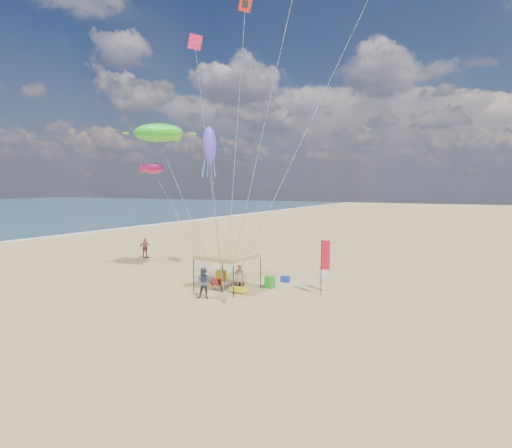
% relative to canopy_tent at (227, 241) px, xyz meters
% --- Properties ---
extents(ground, '(280.00, 280.00, 0.00)m').
position_rel_canopy_tent_xyz_m(ground, '(2.07, -3.34, -2.92)').
color(ground, tan).
rests_on(ground, ground).
extents(canopy_tent, '(5.67, 5.67, 3.51)m').
position_rel_canopy_tent_xyz_m(canopy_tent, '(0.00, 0.00, 0.00)').
color(canopy_tent, black).
rests_on(canopy_tent, ground).
extents(feather_flag, '(0.48, 0.14, 3.22)m').
position_rel_canopy_tent_xyz_m(feather_flag, '(5.62, 0.95, -0.78)').
color(feather_flag, black).
rests_on(feather_flag, ground).
extents(cooler_red, '(0.54, 0.38, 0.38)m').
position_rel_canopy_tent_xyz_m(cooler_red, '(-1.28, 0.71, -2.73)').
color(cooler_red, red).
rests_on(cooler_red, ground).
extents(cooler_blue, '(0.54, 0.38, 0.38)m').
position_rel_canopy_tent_xyz_m(cooler_blue, '(2.16, 3.49, -2.73)').
color(cooler_blue, '#132A9F').
rests_on(cooler_blue, ground).
extents(bag_navy, '(0.69, 0.54, 0.36)m').
position_rel_canopy_tent_xyz_m(bag_navy, '(0.52, 0.37, -2.74)').
color(bag_navy, black).
rests_on(bag_navy, ground).
extents(bag_orange, '(0.54, 0.69, 0.36)m').
position_rel_canopy_tent_xyz_m(bag_orange, '(-2.01, 2.82, -2.74)').
color(bag_orange, orange).
rests_on(bag_orange, ground).
extents(chair_green, '(0.50, 0.50, 0.70)m').
position_rel_canopy_tent_xyz_m(chair_green, '(2.02, 1.53, -2.57)').
color(chair_green, '#1A931D').
rests_on(chair_green, ground).
extents(chair_yellow, '(0.50, 0.50, 0.70)m').
position_rel_canopy_tent_xyz_m(chair_yellow, '(-1.67, 1.88, -2.57)').
color(chair_yellow, gold).
rests_on(chair_yellow, ground).
extents(crate_grey, '(0.34, 0.30, 0.28)m').
position_rel_canopy_tent_xyz_m(crate_grey, '(0.96, -0.43, -2.78)').
color(crate_grey, gray).
rests_on(crate_grey, ground).
extents(beach_cart, '(0.90, 0.50, 0.24)m').
position_rel_canopy_tent_xyz_m(beach_cart, '(0.95, -0.39, -2.72)').
color(beach_cart, yellow).
rests_on(beach_cart, ground).
extents(person_near_a, '(0.67, 0.62, 1.53)m').
position_rel_canopy_tent_xyz_m(person_near_a, '(0.69, 0.16, -2.15)').
color(person_near_a, '#A1715C').
rests_on(person_near_a, ground).
extents(person_near_b, '(1.00, 0.89, 1.72)m').
position_rel_canopy_tent_xyz_m(person_near_b, '(-0.00, -2.42, -2.06)').
color(person_near_b, '#354049').
rests_on(person_near_b, ground).
extents(person_near_c, '(1.14, 0.69, 1.71)m').
position_rel_canopy_tent_xyz_m(person_near_c, '(5.04, 2.39, -2.07)').
color(person_near_c, beige).
rests_on(person_near_c, ground).
extents(person_far_a, '(0.80, 1.09, 1.72)m').
position_rel_canopy_tent_xyz_m(person_far_a, '(-12.26, 6.61, -2.06)').
color(person_far_a, '#A74340').
rests_on(person_far_a, ground).
extents(turtle_kite, '(4.02, 3.60, 1.12)m').
position_rel_canopy_tent_xyz_m(turtle_kite, '(-5.24, 0.25, 6.53)').
color(turtle_kite, '#2CD927').
rests_on(turtle_kite, ground).
extents(fish_kite, '(1.81, 1.30, 0.73)m').
position_rel_canopy_tent_xyz_m(fish_kite, '(-7.01, 1.84, 4.38)').
color(fish_kite, '#CE1D61').
rests_on(fish_kite, ground).
extents(squid_kite, '(1.24, 1.24, 2.47)m').
position_rel_canopy_tent_xyz_m(squid_kite, '(-3.12, 2.85, 5.87)').
color(squid_kite, '#523BCC').
rests_on(squid_kite, ground).
extents(stunt_kite_pink, '(1.04, 1.32, 1.11)m').
position_rel_canopy_tent_xyz_m(stunt_kite_pink, '(-9.14, 9.83, 15.27)').
color(stunt_kite_pink, '#FF2255').
rests_on(stunt_kite_pink, ground).
extents(stunt_kite_red, '(0.94, 1.16, 0.97)m').
position_rel_canopy_tent_xyz_m(stunt_kite_red, '(-3.70, 8.81, 17.01)').
color(stunt_kite_red, red).
rests_on(stunt_kite_red, ground).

